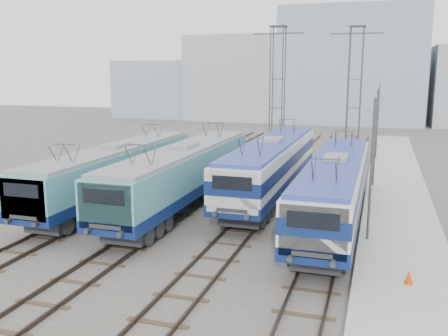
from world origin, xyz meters
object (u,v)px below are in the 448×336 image
safety_cone (409,277)px  mast_mid (375,140)px  mast_rear (377,123)px  mast_front (371,173)px  catenary_tower_west (277,89)px  locomotive_center_left (183,172)px  catenary_tower_east (354,89)px  locomotive_center_right (271,163)px  locomotive_far_right (335,185)px  locomotive_far_left (115,169)px

safety_cone → mast_mid: bearing=95.6°
mast_rear → mast_front: bearing=-90.0°
mast_rear → safety_cone: bearing=-86.7°
catenary_tower_west → safety_cone: bearing=-67.6°
locomotive_center_left → mast_mid: 13.97m
catenary_tower_east → mast_front: catenary_tower_east is taller
catenary_tower_east → mast_front: (2.10, -22.00, -3.14)m
mast_mid → safety_cone: bearing=-84.4°
locomotive_center_left → mast_front: bearing=-16.9°
catenary_tower_west → catenary_tower_east: 6.80m
catenary_tower_east → safety_cone: size_ratio=21.76×
locomotive_center_right → safety_cone: locomotive_center_right is taller
locomotive_center_right → catenary_tower_west: (-2.25, 12.48, 4.31)m
locomotive_center_right → mast_front: bearing=-49.8°
locomotive_center_right → safety_cone: bearing=-57.2°
locomotive_center_right → catenary_tower_west: bearing=100.2°
catenary_tower_east → mast_rear: 4.28m
locomotive_far_right → mast_front: size_ratio=2.54×
mast_mid → safety_cone: (1.65, -16.87, -2.92)m
mast_front → safety_cone: 5.92m
mast_front → mast_mid: bearing=90.0°
catenary_tower_west → catenary_tower_east: same height
locomotive_far_right → catenary_tower_east: bearing=90.7°
locomotive_center_right → locomotive_far_left: bearing=-154.4°
catenary_tower_west → catenary_tower_east: bearing=17.1°
locomotive_far_left → locomotive_center_left: locomotive_center_left is taller
locomotive_far_right → mast_front: (1.85, -2.56, 1.23)m
mast_front → mast_rear: 24.00m
locomotive_center_left → safety_cone: (12.50, -8.17, -1.69)m
locomotive_center_left → catenary_tower_west: (2.25, 16.71, 4.37)m
catenary_tower_east → safety_cone: bearing=-82.1°
locomotive_center_right → locomotive_center_left: bearing=-136.8°
locomotive_center_left → locomotive_far_right: (9.00, -0.74, 0.00)m
locomotive_far_left → mast_mid: 17.74m
catenary_tower_east → mast_front: 22.32m
locomotive_center_right → catenary_tower_west: size_ratio=1.53×
catenary_tower_east → mast_mid: size_ratio=1.71×
locomotive_far_right → catenary_tower_west: catenary_tower_west is taller
locomotive_center_right → mast_mid: size_ratio=2.62×
catenary_tower_east → mast_mid: bearing=-78.1°
locomotive_far_right → catenary_tower_west: 19.21m
locomotive_far_left → safety_cone: locomotive_far_left is taller
locomotive_far_left → mast_mid: (15.35, 8.79, 1.32)m
mast_front → mast_mid: 12.00m
locomotive_center_right → catenary_tower_east: 15.69m
locomotive_far_left → locomotive_center_right: (9.00, 4.31, 0.15)m
locomotive_far_right → locomotive_center_right: bearing=132.2°
locomotive_far_right → safety_cone: locomotive_far_right is taller
safety_cone → mast_rear: bearing=93.3°
catenary_tower_east → catenary_tower_west: bearing=-162.9°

